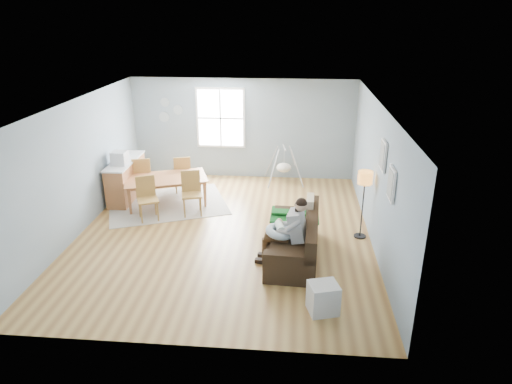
# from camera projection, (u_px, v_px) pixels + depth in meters

# --- Properties ---
(room) EXTENTS (8.40, 9.40, 3.90)m
(room) POSITION_uv_depth(u_px,v_px,m) (222.00, 118.00, 8.68)
(room) COLOR olive
(window) EXTENTS (1.32, 0.08, 1.62)m
(window) POSITION_uv_depth(u_px,v_px,m) (221.00, 118.00, 12.22)
(window) COLOR white
(window) RESTS_ON room
(pictures) EXTENTS (0.05, 1.34, 0.74)m
(pictures) POSITION_uv_depth(u_px,v_px,m) (387.00, 169.00, 7.68)
(pictures) COLOR white
(pictures) RESTS_ON room
(wall_plates) EXTENTS (0.67, 0.02, 0.66)m
(wall_plates) POSITION_uv_depth(u_px,v_px,m) (169.00, 110.00, 12.27)
(wall_plates) COLOR #8B9CA7
(wall_plates) RESTS_ON room
(sofa) EXTENTS (1.00, 2.13, 0.84)m
(sofa) POSITION_uv_depth(u_px,v_px,m) (296.00, 242.00, 8.54)
(sofa) COLOR black
(sofa) RESTS_ON room
(green_throw) EXTENTS (0.97, 0.78, 0.04)m
(green_throw) POSITION_uv_depth(u_px,v_px,m) (295.00, 215.00, 9.10)
(green_throw) COLOR #124F23
(green_throw) RESTS_ON sofa
(beige_pillow) EXTENTS (0.16, 0.49, 0.49)m
(beige_pillow) POSITION_uv_depth(u_px,v_px,m) (310.00, 209.00, 8.84)
(beige_pillow) COLOR #C3AD95
(beige_pillow) RESTS_ON sofa
(father) EXTENTS (0.96, 0.51, 1.33)m
(father) POSITION_uv_depth(u_px,v_px,m) (289.00, 229.00, 8.13)
(father) COLOR gray
(father) RESTS_ON sofa
(nursing_pillow) EXTENTS (0.54, 0.53, 0.21)m
(nursing_pillow) POSITION_uv_depth(u_px,v_px,m) (280.00, 232.00, 8.17)
(nursing_pillow) COLOR silver
(nursing_pillow) RESTS_ON father
(infant) EXTENTS (0.20, 0.40, 0.15)m
(infant) POSITION_uv_depth(u_px,v_px,m) (280.00, 226.00, 8.17)
(infant) COLOR white
(infant) RESTS_ON nursing_pillow
(toddler) EXTENTS (0.53, 0.26, 0.83)m
(toddler) POSITION_uv_depth(u_px,v_px,m) (293.00, 217.00, 8.58)
(toddler) COLOR white
(toddler) RESTS_ON sofa
(floor_lamp) EXTENTS (0.29, 0.29, 1.42)m
(floor_lamp) POSITION_uv_depth(u_px,v_px,m) (365.00, 183.00, 8.95)
(floor_lamp) COLOR black
(floor_lamp) RESTS_ON room
(storage_cube) EXTENTS (0.52, 0.49, 0.48)m
(storage_cube) POSITION_uv_depth(u_px,v_px,m) (323.00, 298.00, 6.98)
(storage_cube) COLOR silver
(storage_cube) RESTS_ON room
(rug) EXTENTS (3.26, 2.90, 0.01)m
(rug) POSITION_uv_depth(u_px,v_px,m) (168.00, 204.00, 10.96)
(rug) COLOR #A4A096
(rug) RESTS_ON room
(dining_table) EXTENTS (2.15, 1.64, 0.67)m
(dining_table) POSITION_uv_depth(u_px,v_px,m) (167.00, 191.00, 10.84)
(dining_table) COLOR #955F30
(dining_table) RESTS_ON rug
(chair_sw) EXTENTS (0.58, 0.58, 0.97)m
(chair_sw) POSITION_uv_depth(u_px,v_px,m) (147.00, 195.00, 10.04)
(chair_sw) COLOR olive
(chair_sw) RESTS_ON rug
(chair_se) EXTENTS (0.55, 0.55, 0.99)m
(chair_se) POSITION_uv_depth(u_px,v_px,m) (191.00, 190.00, 10.30)
(chair_se) COLOR olive
(chair_se) RESTS_ON rug
(chair_nw) EXTENTS (0.55, 0.55, 1.02)m
(chair_nw) POSITION_uv_depth(u_px,v_px,m) (142.00, 174.00, 11.21)
(chair_nw) COLOR olive
(chair_nw) RESTS_ON rug
(chair_ne) EXTENTS (0.55, 0.55, 0.96)m
(chair_ne) POSITION_uv_depth(u_px,v_px,m) (182.00, 172.00, 11.48)
(chair_ne) COLOR olive
(chair_ne) RESTS_ON rug
(counter) EXTENTS (0.53, 1.72, 0.96)m
(counter) POSITION_uv_depth(u_px,v_px,m) (126.00, 179.00, 11.21)
(counter) COLOR #955F30
(counter) RESTS_ON room
(monitor) EXTENTS (0.34, 0.32, 0.32)m
(monitor) POSITION_uv_depth(u_px,v_px,m) (119.00, 158.00, 10.67)
(monitor) COLOR silver
(monitor) RESTS_ON counter
(baby_swing) EXTENTS (1.09, 1.11, 0.98)m
(baby_swing) POSITION_uv_depth(u_px,v_px,m) (284.00, 167.00, 12.19)
(baby_swing) COLOR silver
(baby_swing) RESTS_ON room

